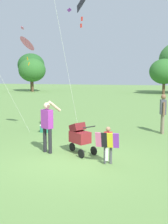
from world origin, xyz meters
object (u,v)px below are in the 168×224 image
person_adult_flyer (47,123)px  kite_adult_black (80,10)px  kite_orange_delta (27,44)px  stroller (80,135)px  person_couple_left (163,110)px  cooler_box (46,128)px  child_with_butterfly_kite (108,142)px

person_adult_flyer → kite_adult_black: 4.10m
kite_adult_black → kite_orange_delta: kite_adult_black is taller
stroller → person_couple_left: size_ratio=0.61×
person_adult_flyer → kite_orange_delta: kite_orange_delta is taller
kite_orange_delta → stroller: bearing=-40.2°
person_adult_flyer → stroller: bearing=8.1°
cooler_box → stroller: bearing=-49.9°
child_with_butterfly_kite → stroller: (-1.06, 0.76, -0.05)m
kite_adult_black → kite_orange_delta: bearing=153.6°
person_adult_flyer → person_couple_left: (3.72, 4.02, 0.01)m
person_adult_flyer → stroller: 1.14m
person_adult_flyer → kite_adult_black: kite_adult_black is taller
kite_adult_black → stroller: bearing=-75.6°
person_couple_left → cooler_box: person_couple_left is taller
child_with_butterfly_kite → person_couple_left: bearing=70.8°
stroller → child_with_butterfly_kite: bearing=-35.6°
kite_adult_black → child_with_butterfly_kite: bearing=-55.2°
child_with_butterfly_kite → kite_orange_delta: bearing=141.0°
child_with_butterfly_kite → person_adult_flyer: bearing=163.9°
person_couple_left → cooler_box: size_ratio=3.84×
person_couple_left → cooler_box: bearing=-168.0°
kite_adult_black → person_couple_left: bearing=41.6°
kite_orange_delta → cooler_box: size_ratio=9.32×
kite_adult_black → kite_orange_delta: 3.20m
stroller → cooler_box: bearing=130.1°
kite_orange_delta → person_couple_left: size_ratio=2.43×
person_couple_left → kite_orange_delta: bearing=-167.2°
cooler_box → person_adult_flyer: bearing=-66.1°
child_with_butterfly_kite → stroller: bearing=144.4°
person_adult_flyer → cooler_box: 3.33m
person_adult_flyer → kite_adult_black: bearing=61.5°
child_with_butterfly_kite → kite_orange_delta: kite_orange_delta is taller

